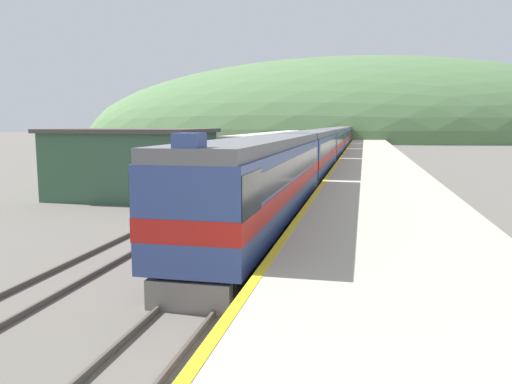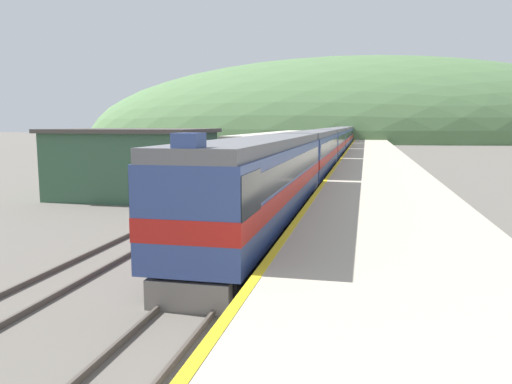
{
  "view_description": "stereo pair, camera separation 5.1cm",
  "coord_description": "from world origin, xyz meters",
  "views": [
    {
      "loc": [
        4.15,
        6.34,
        4.63
      ],
      "look_at": [
        0.7,
        22.3,
        2.39
      ],
      "focal_mm": 35.0,
      "sensor_mm": 36.0,
      "label": 1
    },
    {
      "loc": [
        4.2,
        6.35,
        4.63
      ],
      "look_at": [
        0.7,
        22.3,
        2.39
      ],
      "focal_mm": 35.0,
      "sensor_mm": 36.0,
      "label": 2
    }
  ],
  "objects": [
    {
      "name": "carriage_fourth",
      "position": [
        0.0,
        89.24,
        2.2
      ],
      "size": [
        2.84,
        19.86,
        4.05
      ],
      "color": "black",
      "rests_on": "ground"
    },
    {
      "name": "track_main",
      "position": [
        0.0,
        70.0,
        0.08
      ],
      "size": [
        1.52,
        180.0,
        0.16
      ],
      "color": "#4C443D",
      "rests_on": "ground"
    },
    {
      "name": "carriage_third",
      "position": [
        0.0,
        68.5,
        2.2
      ],
      "size": [
        2.84,
        19.86,
        4.05
      ],
      "color": "black",
      "rests_on": "ground"
    },
    {
      "name": "station_shed",
      "position": [
        -10.12,
        35.56,
        2.17
      ],
      "size": [
        9.41,
        7.4,
        4.32
      ],
      "color": "#385B42",
      "rests_on": "ground"
    },
    {
      "name": "express_train_lead_car",
      "position": [
        0.0,
        26.95,
        2.22
      ],
      "size": [
        2.85,
        19.54,
        4.41
      ],
      "color": "black",
      "rests_on": "ground"
    },
    {
      "name": "track_siding",
      "position": [
        -4.52,
        70.0,
        0.08
      ],
      "size": [
        1.52,
        180.0,
        0.16
      ],
      "color": "#4C443D",
      "rests_on": "ground"
    },
    {
      "name": "distant_hills",
      "position": [
        0.0,
        155.7,
        0.0
      ],
      "size": [
        163.99,
        73.79,
        47.29
      ],
      "color": "#517547",
      "rests_on": "ground"
    },
    {
      "name": "carriage_fifth",
      "position": [
        0.0,
        109.98,
        2.2
      ],
      "size": [
        2.84,
        19.86,
        4.05
      ],
      "color": "black",
      "rests_on": "ground"
    },
    {
      "name": "siding_train",
      "position": [
        -4.52,
        56.55,
        1.94
      ],
      "size": [
        2.9,
        32.65,
        3.76
      ],
      "color": "black",
      "rests_on": "ground"
    },
    {
      "name": "carriage_second",
      "position": [
        0.0,
        47.76,
        2.2
      ],
      "size": [
        2.84,
        19.86,
        4.05
      ],
      "color": "black",
      "rests_on": "ground"
    },
    {
      "name": "platform",
      "position": [
        5.2,
        50.0,
        0.56
      ],
      "size": [
        7.0,
        140.0,
        1.14
      ],
      "color": "#B2A893",
      "rests_on": "ground"
    }
  ]
}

